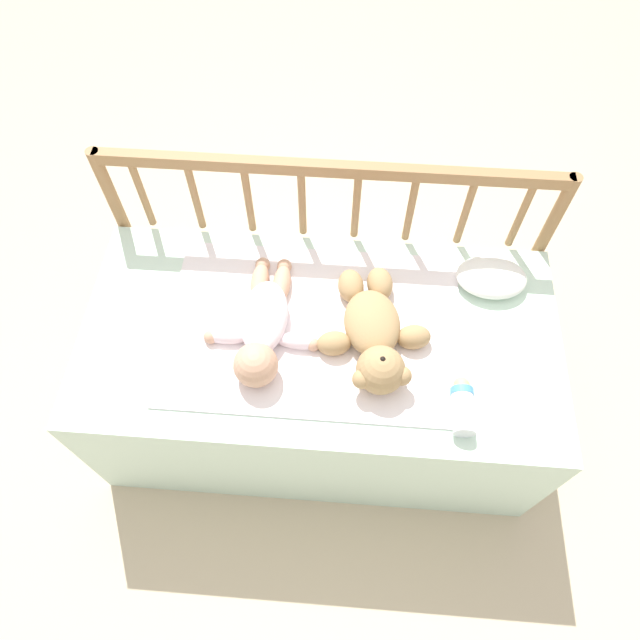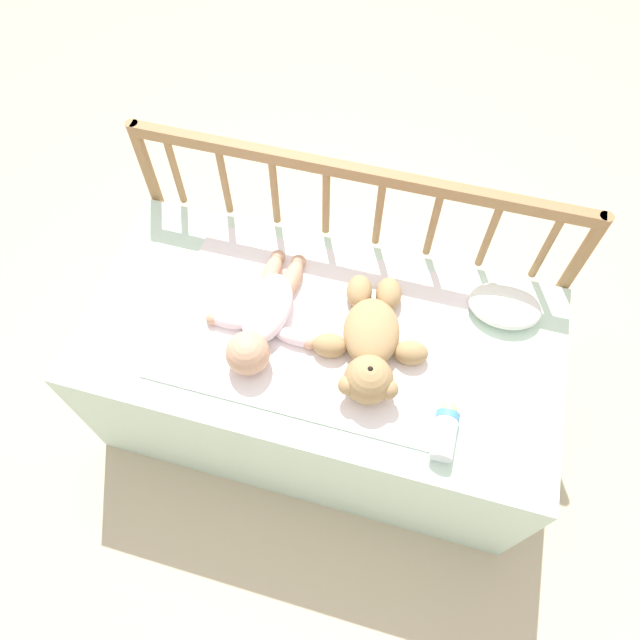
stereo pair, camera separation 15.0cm
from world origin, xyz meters
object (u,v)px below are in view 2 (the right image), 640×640
teddy_bear (371,343)px  baby (264,317)px  small_pillow (505,306)px  baby_bottle (445,430)px

teddy_bear → baby: size_ratio=0.96×
teddy_bear → baby: 0.29m
baby → small_pillow: 0.66m
baby → teddy_bear: bearing=-1.1°
small_pillow → teddy_bear: bearing=-145.9°
baby_bottle → small_pillow: small_pillow is taller
teddy_bear → baby_bottle: (0.23, -0.17, -0.02)m
baby → baby_bottle: bearing=-19.1°
baby_bottle → baby: bearing=160.9°
baby → baby_bottle: size_ratio=2.79×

